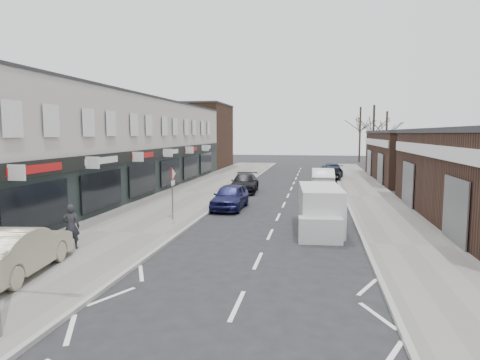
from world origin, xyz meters
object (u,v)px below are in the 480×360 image
at_px(parked_car_right_a, 323,178).
at_px(parked_car_right_b, 333,173).
at_px(sedan_on_pavement, 17,250).
at_px(parked_car_left_a, 230,197).
at_px(white_van, 320,210).
at_px(parked_car_right_c, 331,170).
at_px(parked_car_left_b, 244,183).
at_px(warning_sign, 173,178).
at_px(pedestrian, 71,227).

xyz_separation_m(parked_car_right_a, parked_car_right_b, (1.02, 6.23, -0.13)).
relative_size(sedan_on_pavement, parked_car_right_a, 0.91).
bearing_deg(parked_car_left_a, white_van, -40.93).
bearing_deg(sedan_on_pavement, parked_car_right_c, -115.25).
distance_m(sedan_on_pavement, parked_car_left_b, 20.73).
bearing_deg(warning_sign, white_van, -5.69).
relative_size(white_van, parked_car_right_a, 1.05).
xyz_separation_m(parked_car_left_a, parked_car_right_c, (6.52, 20.85, -0.04)).
height_order(white_van, pedestrian, white_van).
bearing_deg(parked_car_right_a, warning_sign, 61.44).
relative_size(parked_car_left_a, parked_car_left_b, 0.90).
xyz_separation_m(sedan_on_pavement, parked_car_right_c, (10.58, 33.87, -0.18)).
relative_size(pedestrian, parked_car_right_c, 0.35).
distance_m(parked_car_right_a, parked_car_right_c, 9.99).
distance_m(pedestrian, parked_car_left_b, 17.81).
xyz_separation_m(parked_car_left_a, parked_car_right_a, (5.51, 10.91, 0.09)).
bearing_deg(parked_car_left_a, parked_car_right_a, 64.36).
xyz_separation_m(warning_sign, pedestrian, (-1.92, -6.08, -1.24)).
distance_m(sedan_on_pavement, parked_car_left_a, 13.64).
height_order(pedestrian, parked_car_left_a, pedestrian).
relative_size(warning_sign, parked_car_right_b, 0.66).
bearing_deg(parked_car_right_b, pedestrian, 74.04).
height_order(parked_car_left_a, parked_car_right_c, parked_car_left_a).
relative_size(parked_car_left_b, parked_car_right_a, 0.95).
height_order(warning_sign, sedan_on_pavement, warning_sign).
bearing_deg(pedestrian, parked_car_right_b, -132.85).
bearing_deg(parked_car_right_a, parked_car_right_b, -100.61).
bearing_deg(warning_sign, parked_car_right_a, 62.79).
bearing_deg(warning_sign, parked_car_right_b, 67.69).
distance_m(warning_sign, parked_car_right_a, 16.77).
bearing_deg(sedan_on_pavement, warning_sign, -109.85).
distance_m(white_van, parked_car_right_b, 21.87).
xyz_separation_m(warning_sign, sedan_on_pavement, (-1.92, -9.06, -1.33)).
relative_size(parked_car_left_a, parked_car_right_b, 1.05).
bearing_deg(parked_car_right_a, white_van, 87.50).
bearing_deg(white_van, parked_car_right_c, 82.66).
distance_m(parked_car_left_a, parked_car_left_b, 7.39).
distance_m(white_van, parked_car_left_a, 7.00).
bearing_deg(pedestrian, white_van, -171.53).
bearing_deg(parked_car_right_c, warning_sign, 65.31).
xyz_separation_m(warning_sign, parked_car_right_b, (8.66, 21.10, -1.50)).
relative_size(sedan_on_pavement, parked_car_left_b, 0.96).
relative_size(parked_car_left_b, parked_car_right_c, 1.00).
relative_size(sedan_on_pavement, parked_car_right_b, 1.12).
xyz_separation_m(white_van, parked_car_left_a, (-5.19, 4.69, -0.22)).
bearing_deg(white_van, warning_sign, 169.96).
bearing_deg(parked_car_left_a, warning_sign, -117.20).
relative_size(white_van, pedestrian, 3.13).
bearing_deg(parked_car_right_c, parked_car_left_b, 57.43).
relative_size(white_van, parked_car_left_b, 1.11).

